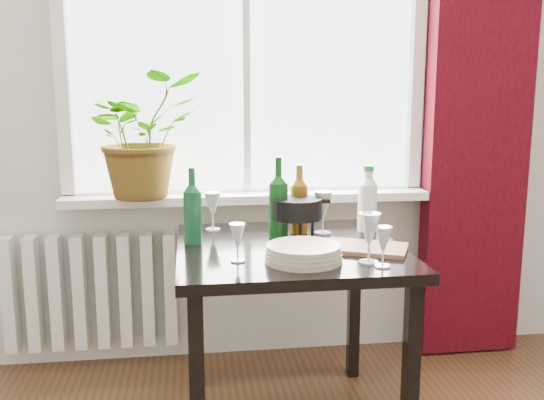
{
  "coord_description": "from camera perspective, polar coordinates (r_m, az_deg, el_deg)",
  "views": [
    {
      "loc": [
        -0.27,
        -0.67,
        1.33
      ],
      "look_at": [
        0.03,
        1.55,
        0.92
      ],
      "focal_mm": 40.0,
      "sensor_mm": 36.0,
      "label": 1
    }
  ],
  "objects": [
    {
      "name": "window",
      "position": [
        2.91,
        -2.53,
        15.72
      ],
      "size": [
        1.72,
        0.08,
        1.62
      ],
      "color": "white",
      "rests_on": "ground"
    },
    {
      "name": "windowsill",
      "position": [
        2.88,
        -2.27,
        0.3
      ],
      "size": [
        1.72,
        0.2,
        0.04
      ],
      "color": "white",
      "rests_on": "ground"
    },
    {
      "name": "curtain",
      "position": [
        3.12,
        18.96,
        9.24
      ],
      "size": [
        0.5,
        0.12,
        2.56
      ],
      "color": "#33040B",
      "rests_on": "ground"
    },
    {
      "name": "radiator",
      "position": [
        3.04,
        -16.62,
        -8.23
      ],
      "size": [
        0.8,
        0.1,
        0.55
      ],
      "color": "white",
      "rests_on": "ground"
    },
    {
      "name": "table",
      "position": [
        2.35,
        1.62,
        -6.48
      ],
      "size": [
        0.85,
        0.85,
        0.74
      ],
      "color": "black",
      "rests_on": "ground"
    },
    {
      "name": "potted_plant",
      "position": [
        2.78,
        -12.08,
        5.98
      ],
      "size": [
        0.65,
        0.63,
        0.56
      ],
      "primitive_type": "imported",
      "rotation": [
        0.0,
        0.0,
        0.49
      ],
      "color": "#346A1C",
      "rests_on": "windowsill"
    },
    {
      "name": "wine_bottle_left",
      "position": [
        2.35,
        -7.49,
        -0.5
      ],
      "size": [
        0.08,
        0.08,
        0.3
      ],
      "primitive_type": null,
      "rotation": [
        0.0,
        0.0,
        -0.23
      ],
      "color": "#0D4624",
      "rests_on": "table"
    },
    {
      "name": "wine_bottle_right",
      "position": [
        2.43,
        0.6,
        0.31
      ],
      "size": [
        0.08,
        0.08,
        0.33
      ],
      "primitive_type": null,
      "rotation": [
        0.0,
        0.0,
        0.04
      ],
      "color": "#0B3D11",
      "rests_on": "table"
    },
    {
      "name": "bottle_amber",
      "position": [
        2.5,
        2.57,
        0.19
      ],
      "size": [
        0.07,
        0.07,
        0.29
      ],
      "primitive_type": null,
      "rotation": [
        0.0,
        0.0,
        -0.0
      ],
      "color": "brown",
      "rests_on": "table"
    },
    {
      "name": "cleaning_bottle",
      "position": [
        2.57,
        8.98,
        0.17
      ],
      "size": [
        0.09,
        0.09,
        0.28
      ],
      "primitive_type": null,
      "rotation": [
        0.0,
        0.0,
        -0.13
      ],
      "color": "white",
      "rests_on": "table"
    },
    {
      "name": "wineglass_front_right",
      "position": [
        2.1,
        9.13,
        -3.51
      ],
      "size": [
        0.08,
        0.08,
        0.18
      ],
      "primitive_type": null,
      "rotation": [
        0.0,
        0.0,
        0.09
      ],
      "color": "silver",
      "rests_on": "table"
    },
    {
      "name": "wineglass_far_right",
      "position": [
        2.07,
        10.42,
        -4.32
      ],
      "size": [
        0.07,
        0.07,
        0.14
      ],
      "primitive_type": null,
      "rotation": [
        0.0,
        0.0,
        -0.2
      ],
      "color": "silver",
      "rests_on": "table"
    },
    {
      "name": "wineglass_back_center",
      "position": [
        2.5,
        4.81,
        -1.13
      ],
      "size": [
        0.09,
        0.09,
        0.18
      ],
      "primitive_type": null,
      "rotation": [
        0.0,
        0.0,
        0.24
      ],
      "color": "#AFB4BD",
      "rests_on": "table"
    },
    {
      "name": "wineglass_back_left",
      "position": [
        2.57,
        -5.61,
        -1.03
      ],
      "size": [
        0.08,
        0.08,
        0.17
      ],
      "primitive_type": null,
      "rotation": [
        0.0,
        0.0,
        -0.17
      ],
      "color": "silver",
      "rests_on": "table"
    },
    {
      "name": "wineglass_front_left",
      "position": [
        2.1,
        -3.26,
        -4.0
      ],
      "size": [
        0.06,
        0.06,
        0.14
      ],
      "primitive_type": null,
      "rotation": [
        0.0,
        0.0,
        0.1
      ],
      "color": "silver",
      "rests_on": "table"
    },
    {
      "name": "plate_stack",
      "position": [
        2.11,
        2.96,
        -5.02
      ],
      "size": [
        0.35,
        0.35,
        0.06
      ],
      "primitive_type": "cylinder",
      "rotation": [
        0.0,
        0.0,
        -0.35
      ],
      "color": "#BEBB9D",
      "rests_on": "table"
    },
    {
      "name": "fondue_pot",
      "position": [
        2.44,
        2.32,
        -1.66
      ],
      "size": [
        0.27,
        0.25,
        0.16
      ],
      "primitive_type": null,
      "rotation": [
        0.0,
        0.0,
        0.22
      ],
      "color": "black",
      "rests_on": "table"
    },
    {
      "name": "tv_remote",
      "position": [
        2.11,
        3.85,
        -5.57
      ],
      "size": [
        0.12,
        0.2,
        0.02
      ],
      "primitive_type": "cube",
      "rotation": [
        0.0,
        0.0,
        0.36
      ],
      "color": "black",
      "rests_on": "table"
    },
    {
      "name": "cutting_board",
      "position": [
        2.29,
        8.77,
        -4.48
      ],
      "size": [
        0.36,
        0.3,
        0.02
      ],
      "primitive_type": "cube",
      "rotation": [
        0.0,
        0.0,
        -0.43
      ],
      "color": "#916341",
      "rests_on": "table"
    }
  ]
}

